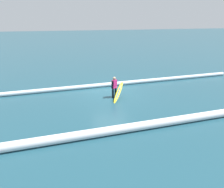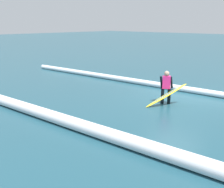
{
  "view_description": "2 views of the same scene",
  "coord_description": "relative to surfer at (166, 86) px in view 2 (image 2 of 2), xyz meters",
  "views": [
    {
      "loc": [
        3.43,
        14.28,
        5.21
      ],
      "look_at": [
        0.51,
        2.54,
        0.86
      ],
      "focal_mm": 34.93,
      "sensor_mm": 36.0,
      "label": 1
    },
    {
      "loc": [
        -6.34,
        11.08,
        3.46
      ],
      "look_at": [
        0.54,
        3.68,
        0.85
      ],
      "focal_mm": 44.82,
      "sensor_mm": 36.0,
      "label": 2
    }
  ],
  "objects": [
    {
      "name": "ground_plane",
      "position": [
        0.06,
        -0.89,
        -0.8
      ],
      "size": [
        144.68,
        144.68,
        0.0
      ],
      "primitive_type": "plane",
      "color": "#1F4A59"
    },
    {
      "name": "surfboard",
      "position": [
        -0.21,
        0.3,
        -0.34
      ],
      "size": [
        1.22,
        1.7,
        0.96
      ],
      "color": "yellow",
      "rests_on": "ground_plane"
    },
    {
      "name": "wave_crest_foreground",
      "position": [
        0.38,
        -2.48,
        -0.65
      ],
      "size": [
        23.31,
        1.82,
        0.3
      ],
      "primitive_type": "cylinder",
      "rotation": [
        0.0,
        1.57,
        0.07
      ],
      "color": "white",
      "rests_on": "ground_plane"
    },
    {
      "name": "wave_crest_midground",
      "position": [
        -2.68,
        4.48,
        -0.59
      ],
      "size": [
        17.94,
        1.54,
        0.42
      ],
      "primitive_type": "cylinder",
      "rotation": [
        0.0,
        1.57,
        0.06
      ],
      "color": "silver",
      "rests_on": "ground_plane"
    },
    {
      "name": "surfer",
      "position": [
        0.0,
        0.0,
        0.0
      ],
      "size": [
        0.44,
        0.45,
        1.44
      ],
      "rotation": [
        0.0,
        0.0,
        0.62
      ],
      "color": "black",
      "rests_on": "ground_plane"
    }
  ]
}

